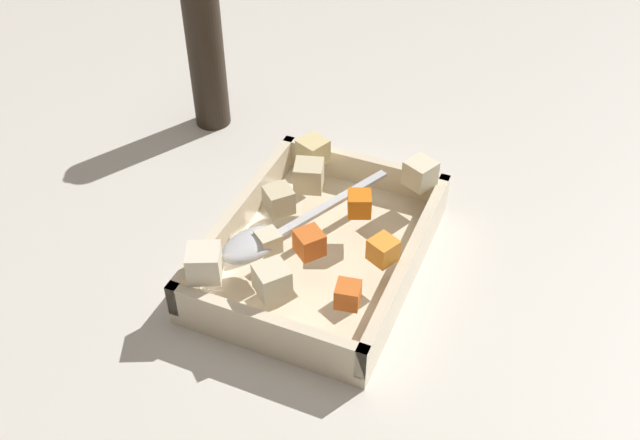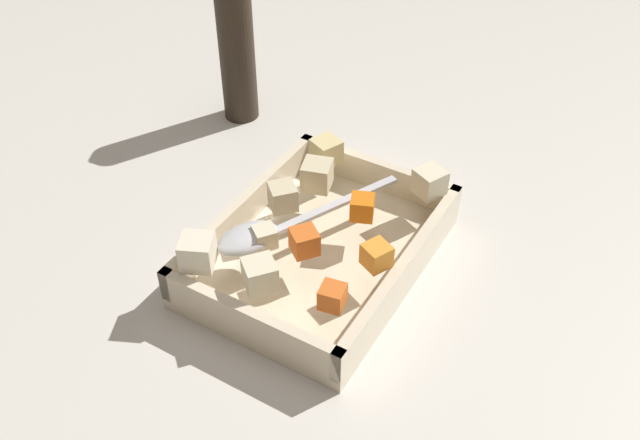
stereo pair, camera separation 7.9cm
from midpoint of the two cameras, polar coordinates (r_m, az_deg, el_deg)
ground_plane at (r=0.85m, az=2.51°, el=-2.28°), size 4.00×4.00×0.00m
baking_dish at (r=0.82m, az=2.75°, el=-2.61°), size 0.30×0.22×0.05m
carrot_chunk_near_spoon at (r=0.76m, az=1.73°, el=-1.85°), size 0.04×0.04×0.03m
carrot_chunk_far_right at (r=0.81m, az=6.18°, el=0.90°), size 0.03×0.03×0.03m
carrot_chunk_corner_sw at (r=0.71m, az=4.21°, el=-6.23°), size 0.03×0.03×0.02m
carrot_chunk_corner_se at (r=0.75m, az=7.53°, el=-2.95°), size 0.03×0.03×0.03m
potato_chunk_heap_side at (r=0.77m, az=-1.48°, el=-1.47°), size 0.03×0.03×0.02m
potato_chunk_corner_nw at (r=0.85m, az=11.36°, el=2.89°), size 0.04×0.04×0.03m
potato_chunk_near_right at (r=0.84m, az=2.44°, el=3.48°), size 0.04×0.04×0.03m
potato_chunk_center at (r=0.81m, az=-0.20°, el=1.76°), size 0.04×0.04×0.03m
potato_chunk_heap_top at (r=0.88m, az=3.07°, el=5.39°), size 0.04×0.04×0.03m
potato_chunk_rim_edge at (r=0.72m, az=-1.67°, el=-4.51°), size 0.04×0.04×0.03m
parsnip_chunk_far_left at (r=0.75m, az=-6.74°, el=-2.68°), size 0.05×0.05×0.03m
serving_spoon at (r=0.77m, az=-1.97°, el=-1.25°), size 0.23×0.13×0.02m
pepper_mill at (r=1.03m, az=-4.40°, el=13.25°), size 0.05×0.05×0.23m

